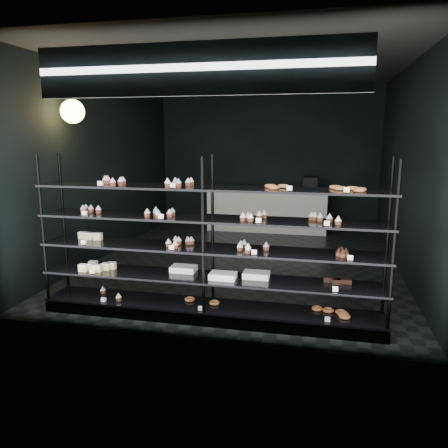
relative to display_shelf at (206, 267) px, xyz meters
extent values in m
cube|color=black|center=(0.03, 2.45, -0.62)|extent=(5.00, 6.00, 0.01)
cube|color=black|center=(0.03, 2.45, 2.57)|extent=(5.00, 6.00, 0.01)
cube|color=black|center=(0.03, 5.45, 0.97)|extent=(5.00, 0.01, 3.20)
cube|color=black|center=(0.03, -0.55, 0.97)|extent=(5.00, 0.01, 3.20)
cube|color=black|center=(-2.47, 2.45, 0.97)|extent=(0.01, 6.00, 3.20)
cube|color=black|center=(2.53, 2.45, 0.97)|extent=(0.01, 6.00, 3.20)
cube|color=black|center=(0.02, 0.00, -0.57)|extent=(4.00, 0.50, 0.12)
cylinder|color=black|center=(-1.95, -0.22, 0.36)|extent=(0.04, 0.04, 1.85)
cylinder|color=black|center=(-1.95, 0.22, 0.36)|extent=(0.04, 0.04, 1.85)
cylinder|color=black|center=(0.02, -0.22, 0.36)|extent=(0.04, 0.04, 1.85)
cylinder|color=black|center=(0.02, 0.22, 0.36)|extent=(0.04, 0.04, 1.85)
cylinder|color=black|center=(1.99, -0.22, 0.36)|extent=(0.04, 0.04, 1.85)
cylinder|color=black|center=(1.99, 0.22, 0.36)|extent=(0.04, 0.04, 1.85)
cube|color=black|center=(0.02, 0.00, -0.48)|extent=(4.00, 0.50, 0.03)
cube|color=black|center=(0.02, 0.00, -0.13)|extent=(4.00, 0.50, 0.02)
cube|color=black|center=(0.02, 0.00, 0.22)|extent=(4.00, 0.50, 0.02)
cube|color=black|center=(0.02, 0.00, 0.57)|extent=(4.00, 0.50, 0.02)
cube|color=black|center=(0.02, 0.00, 0.92)|extent=(4.00, 0.50, 0.02)
cube|color=white|center=(-1.18, -0.18, 0.96)|extent=(0.06, 0.04, 0.06)
cube|color=white|center=(-0.34, -0.18, 0.96)|extent=(0.06, 0.04, 0.06)
cube|color=white|center=(0.91, -0.18, 0.96)|extent=(0.05, 0.04, 0.06)
cube|color=white|center=(1.52, -0.18, 0.96)|extent=(0.06, 0.04, 0.06)
cube|color=white|center=(-1.40, -0.18, 0.61)|extent=(0.06, 0.04, 0.06)
cube|color=white|center=(-0.51, -0.18, 0.61)|extent=(0.05, 0.04, 0.06)
cube|color=white|center=(0.58, -0.18, 0.61)|extent=(0.05, 0.04, 0.06)
cube|color=white|center=(1.32, -0.18, 0.61)|extent=(0.06, 0.04, 0.06)
cube|color=white|center=(-1.44, -0.18, 0.26)|extent=(0.06, 0.04, 0.06)
cube|color=white|center=(-0.39, -0.18, 0.26)|extent=(0.06, 0.04, 0.06)
cube|color=white|center=(0.54, -0.18, 0.26)|extent=(0.05, 0.04, 0.06)
cube|color=white|center=(1.57, -0.18, 0.26)|extent=(0.06, 0.04, 0.06)
cube|color=white|center=(-1.40, -0.18, -0.09)|extent=(0.06, 0.04, 0.06)
cube|color=white|center=(1.46, -0.18, -0.09)|extent=(0.06, 0.04, 0.06)
cube|color=white|center=(-1.20, -0.18, -0.44)|extent=(0.06, 0.04, 0.06)
cube|color=white|center=(-0.04, -0.18, -0.44)|extent=(0.05, 0.04, 0.06)
cube|color=white|center=(1.38, -0.18, -0.44)|extent=(0.06, 0.04, 0.06)
cube|color=#0C1A3D|center=(0.03, -0.47, 2.12)|extent=(3.20, 0.04, 0.45)
cube|color=white|center=(0.03, -0.49, 2.12)|extent=(3.30, 0.02, 0.50)
cylinder|color=black|center=(-2.17, 0.98, 2.27)|extent=(0.01, 0.01, 0.57)
sphere|color=#FFB959|center=(-2.17, 0.98, 1.82)|extent=(0.32, 0.32, 0.32)
cube|color=silver|center=(0.10, 4.95, -0.17)|extent=(2.63, 0.60, 0.92)
cube|color=black|center=(0.10, 4.95, 0.32)|extent=(2.73, 0.65, 0.06)
cube|color=black|center=(1.04, 4.95, 0.48)|extent=(0.30, 0.30, 0.25)
camera|label=1|loc=(1.25, -4.69, 1.51)|focal=35.00mm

